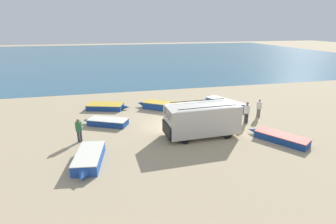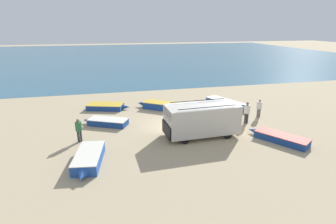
% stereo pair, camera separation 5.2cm
% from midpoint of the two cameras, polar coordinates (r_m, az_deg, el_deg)
% --- Properties ---
extents(ground_plane, '(200.00, 200.00, 0.00)m').
position_cam_midpoint_polar(ground_plane, '(20.95, 2.03, -2.91)').
color(ground_plane, tan).
extents(sea_water, '(120.00, 80.00, 0.01)m').
position_cam_midpoint_polar(sea_water, '(71.39, -9.43, 12.07)').
color(sea_water, '#33607A').
rests_on(sea_water, ground_plane).
extents(parked_van, '(5.29, 2.40, 2.43)m').
position_cam_midpoint_polar(parked_van, '(18.75, 7.22, -1.54)').
color(parked_van, beige).
rests_on(parked_van, ground_plane).
extents(fishing_rowboat_0, '(2.77, 4.86, 0.65)m').
position_cam_midpoint_polar(fishing_rowboat_0, '(26.10, 12.50, 1.75)').
color(fishing_rowboat_0, '#2D66AD').
rests_on(fishing_rowboat_0, ground_plane).
extents(fishing_rowboat_1, '(4.39, 3.50, 0.66)m').
position_cam_midpoint_polar(fishing_rowboat_1, '(24.87, -1.44, 1.37)').
color(fishing_rowboat_1, navy).
rests_on(fishing_rowboat_1, ground_plane).
extents(fishing_rowboat_2, '(3.74, 2.51, 0.51)m').
position_cam_midpoint_polar(fishing_rowboat_2, '(21.52, -13.26, -2.10)').
color(fishing_rowboat_2, navy).
rests_on(fishing_rowboat_2, ground_plane).
extents(fishing_rowboat_3, '(1.85, 4.01, 0.64)m').
position_cam_midpoint_polar(fishing_rowboat_3, '(15.92, -16.96, -9.74)').
color(fishing_rowboat_3, '#234CA3').
rests_on(fishing_rowboat_3, ground_plane).
extents(fishing_rowboat_4, '(2.97, 4.00, 0.50)m').
position_cam_midpoint_polar(fishing_rowboat_4, '(19.65, 23.05, -5.16)').
color(fishing_rowboat_4, navy).
rests_on(fishing_rowboat_4, ground_plane).
extents(fishing_rowboat_5, '(4.12, 2.51, 0.51)m').
position_cam_midpoint_polar(fishing_rowboat_5, '(25.58, -13.32, 1.18)').
color(fishing_rowboat_5, navy).
rests_on(fishing_rowboat_5, ground_plane).
extents(fisherman_0, '(0.47, 0.47, 1.78)m').
position_cam_midpoint_polar(fisherman_0, '(21.99, 16.73, 0.29)').
color(fisherman_0, '#38383D').
rests_on(fisherman_0, ground_plane).
extents(fisherman_1, '(0.42, 0.42, 1.60)m').
position_cam_midpoint_polar(fisherman_1, '(23.79, 19.17, 1.11)').
color(fisherman_1, '#5B564C').
rests_on(fisherman_1, ground_plane).
extents(fisherman_2, '(0.43, 0.43, 1.64)m').
position_cam_midpoint_polar(fisherman_2, '(18.73, -18.93, -3.37)').
color(fisherman_2, '#38383D').
rests_on(fisherman_2, ground_plane).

